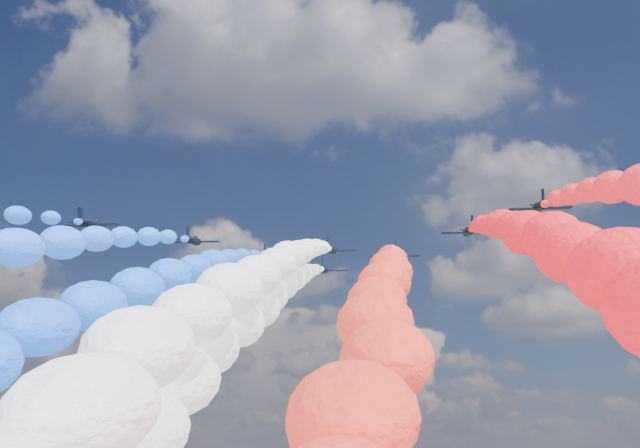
# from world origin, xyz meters

# --- Properties ---
(jet_0) EXTENTS (8.77, 11.91, 5.03)m
(jet_0) POSITION_xyz_m (-33.66, -6.07, 106.60)
(jet_0) COLOR black
(jet_1) EXTENTS (9.17, 12.19, 5.03)m
(jet_1) POSITION_xyz_m (-20.66, 4.38, 106.60)
(jet_1) COLOR black
(jet_2) EXTENTS (9.02, 12.09, 5.03)m
(jet_2) POSITION_xyz_m (-10.27, 15.92, 106.60)
(jet_2) COLOR black
(trail_2) EXTENTS (5.63, 121.97, 46.28)m
(trail_2) POSITION_xyz_m (-10.27, -46.99, 85.19)
(trail_2) COLOR blue
(jet_3) EXTENTS (8.83, 11.95, 5.03)m
(jet_3) POSITION_xyz_m (0.92, 12.30, 106.60)
(jet_3) COLOR black
(trail_3) EXTENTS (5.63, 121.97, 46.28)m
(trail_3) POSITION_xyz_m (0.92, -50.62, 85.19)
(trail_3) COLOR white
(jet_4) EXTENTS (9.07, 12.13, 5.03)m
(jet_4) POSITION_xyz_m (-1.62, 25.87, 106.60)
(jet_4) COLOR black
(trail_4) EXTENTS (5.63, 121.97, 46.28)m
(trail_4) POSITION_xyz_m (-1.62, -37.05, 85.19)
(trail_4) COLOR white
(jet_5) EXTENTS (9.04, 12.10, 5.03)m
(jet_5) POSITION_xyz_m (11.52, 16.87, 106.60)
(jet_5) COLOR black
(trail_5) EXTENTS (5.63, 121.97, 46.28)m
(trail_5) POSITION_xyz_m (11.52, -46.05, 85.19)
(trail_5) COLOR red
(jet_6) EXTENTS (9.04, 12.10, 5.03)m
(jet_6) POSITION_xyz_m (23.31, 3.82, 106.60)
(jet_6) COLOR black
(trail_6) EXTENTS (5.63, 121.97, 46.28)m
(trail_6) POSITION_xyz_m (23.31, -59.10, 85.19)
(trail_6) COLOR red
(jet_7) EXTENTS (8.78, 11.92, 5.03)m
(jet_7) POSITION_xyz_m (32.35, -7.15, 106.60)
(jet_7) COLOR black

